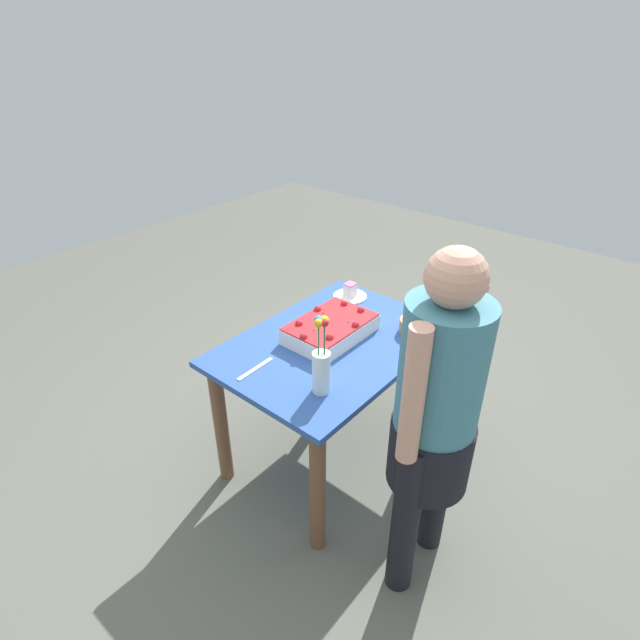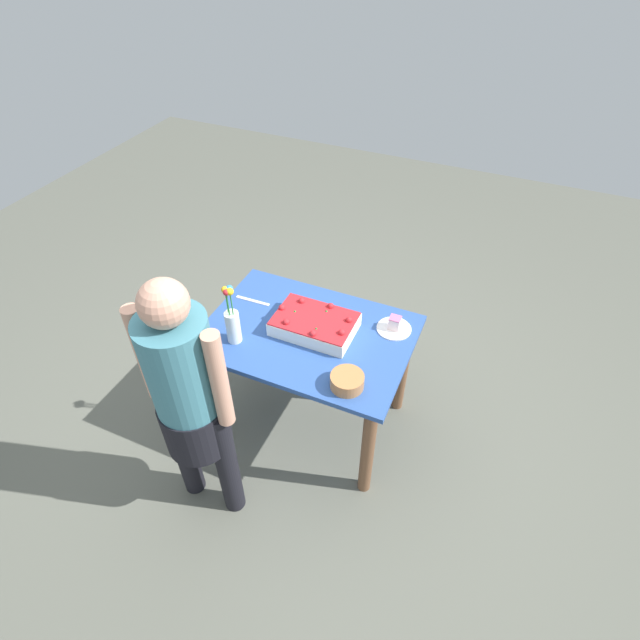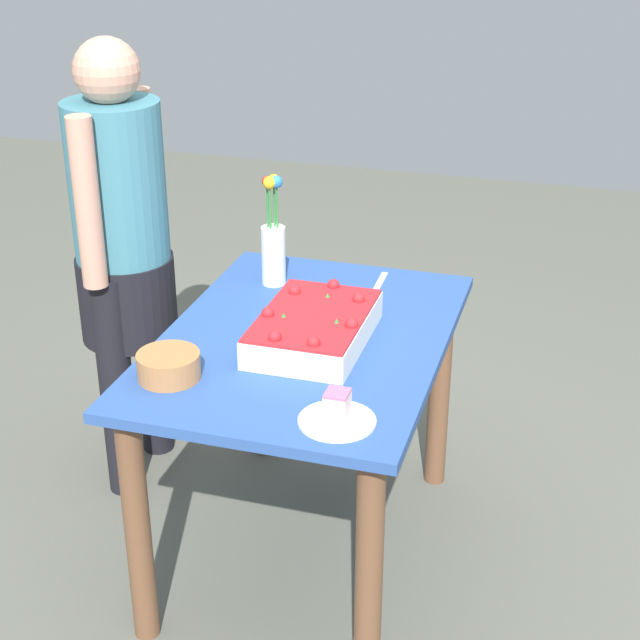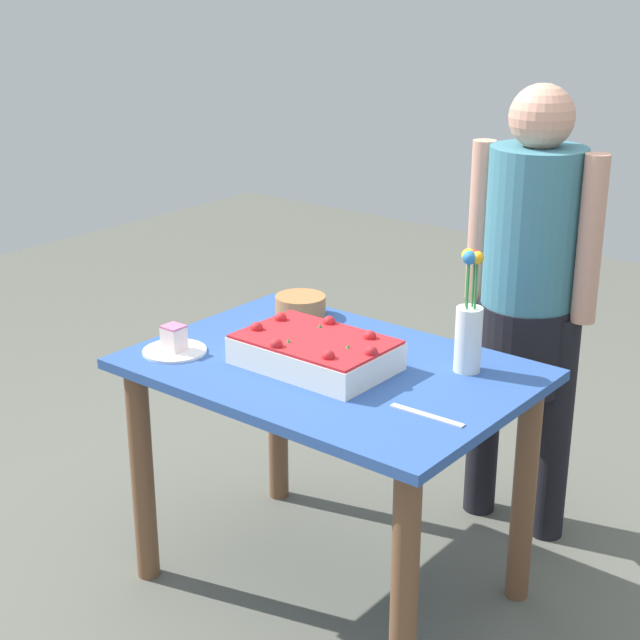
{
  "view_description": "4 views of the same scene",
  "coord_description": "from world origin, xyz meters",
  "px_view_note": "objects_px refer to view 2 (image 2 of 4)",
  "views": [
    {
      "loc": [
        1.59,
        1.26,
        2.05
      ],
      "look_at": [
        0.06,
        -0.03,
        0.87
      ],
      "focal_mm": 28.0,
      "sensor_mm": 36.0,
      "label": 1
    },
    {
      "loc": [
        -0.84,
        1.76,
        2.59
      ],
      "look_at": [
        -0.08,
        0.02,
        0.88
      ],
      "focal_mm": 28.0,
      "sensor_mm": 36.0,
      "label": 2
    },
    {
      "loc": [
        -2.35,
        -0.75,
        1.97
      ],
      "look_at": [
        0.01,
        -0.04,
        0.79
      ],
      "focal_mm": 55.0,
      "sensor_mm": 36.0,
      "label": 3
    },
    {
      "loc": [
        1.59,
        -2.04,
        1.82
      ],
      "look_at": [
        -0.06,
        0.03,
        0.85
      ],
      "focal_mm": 55.0,
      "sensor_mm": 36.0,
      "label": 4
    }
  ],
  "objects_px": {
    "fruit_bowl": "(347,381)",
    "person_standing": "(189,396)",
    "cake_knife": "(253,301)",
    "serving_plate_with_slice": "(394,326)",
    "sheet_cake": "(315,324)",
    "flower_vase": "(232,321)"
  },
  "relations": [
    {
      "from": "flower_vase",
      "to": "fruit_bowl",
      "type": "height_order",
      "value": "flower_vase"
    },
    {
      "from": "serving_plate_with_slice",
      "to": "person_standing",
      "type": "height_order",
      "value": "person_standing"
    },
    {
      "from": "serving_plate_with_slice",
      "to": "fruit_bowl",
      "type": "relative_size",
      "value": 1.15
    },
    {
      "from": "flower_vase",
      "to": "person_standing",
      "type": "xyz_separation_m",
      "value": [
        -0.06,
        0.49,
        -0.02
      ]
    },
    {
      "from": "flower_vase",
      "to": "person_standing",
      "type": "height_order",
      "value": "person_standing"
    },
    {
      "from": "cake_knife",
      "to": "fruit_bowl",
      "type": "height_order",
      "value": "fruit_bowl"
    },
    {
      "from": "sheet_cake",
      "to": "flower_vase",
      "type": "xyz_separation_m",
      "value": [
        0.35,
        0.24,
        0.09
      ]
    },
    {
      "from": "serving_plate_with_slice",
      "to": "person_standing",
      "type": "xyz_separation_m",
      "value": [
        0.68,
        0.9,
        0.09
      ]
    },
    {
      "from": "cake_knife",
      "to": "fruit_bowl",
      "type": "distance_m",
      "value": 0.82
    },
    {
      "from": "sheet_cake",
      "to": "cake_knife",
      "type": "height_order",
      "value": "sheet_cake"
    },
    {
      "from": "sheet_cake",
      "to": "flower_vase",
      "type": "bearing_deg",
      "value": 34.14
    },
    {
      "from": "sheet_cake",
      "to": "fruit_bowl",
      "type": "distance_m",
      "value": 0.43
    },
    {
      "from": "serving_plate_with_slice",
      "to": "fruit_bowl",
      "type": "distance_m",
      "value": 0.48
    },
    {
      "from": "fruit_bowl",
      "to": "person_standing",
      "type": "xyz_separation_m",
      "value": [
        0.59,
        0.43,
        0.08
      ]
    },
    {
      "from": "serving_plate_with_slice",
      "to": "cake_knife",
      "type": "distance_m",
      "value": 0.83
    },
    {
      "from": "sheet_cake",
      "to": "fruit_bowl",
      "type": "relative_size",
      "value": 2.63
    },
    {
      "from": "sheet_cake",
      "to": "cake_knife",
      "type": "distance_m",
      "value": 0.44
    },
    {
      "from": "flower_vase",
      "to": "person_standing",
      "type": "relative_size",
      "value": 0.24
    },
    {
      "from": "flower_vase",
      "to": "sheet_cake",
      "type": "bearing_deg",
      "value": -145.86
    },
    {
      "from": "serving_plate_with_slice",
      "to": "cake_knife",
      "type": "bearing_deg",
      "value": 6.75
    },
    {
      "from": "serving_plate_with_slice",
      "to": "cake_knife",
      "type": "xyz_separation_m",
      "value": [
        0.82,
        0.1,
        -0.02
      ]
    },
    {
      "from": "cake_knife",
      "to": "person_standing",
      "type": "distance_m",
      "value": 0.82
    }
  ]
}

